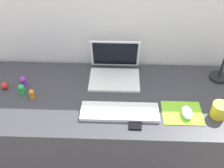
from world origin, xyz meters
TOP-DOWN VIEW (x-y plane):
  - ground_plane at (0.00, 0.00)m, footprint 6.00×6.00m
  - back_wall at (0.00, 0.34)m, footprint 2.78×0.05m
  - desk at (0.00, 0.00)m, footprint 1.58×0.61m
  - laptop at (0.02, 0.19)m, footprint 0.30×0.25m
  - keyboard at (0.05, -0.13)m, footprint 0.41×0.13m
  - mousepad at (0.38, -0.12)m, footprint 0.21×0.17m
  - mouse at (0.40, -0.13)m, footprint 0.06×0.10m
  - cell_phone at (0.13, -0.18)m, footprint 0.07×0.13m
  - coffee_mug at (0.56, -0.13)m, footprint 0.08×0.08m
  - toy_figurine_purple at (-0.51, 0.07)m, footprint 0.04×0.04m
  - toy_figurine_green at (-0.51, 0.01)m, footprint 0.04×0.04m
  - toy_figurine_red at (-0.62, 0.04)m, footprint 0.04×0.04m
  - toy_figurine_orange at (-0.44, -0.03)m, footprint 0.03×0.03m

SIDE VIEW (x-z plane):
  - ground_plane at x=0.00m, z-range 0.00..0.00m
  - desk at x=0.00m, z-range 0.00..0.74m
  - back_wall at x=0.00m, z-range 0.00..1.48m
  - mousepad at x=0.38m, z-range 0.74..0.74m
  - cell_phone at x=0.13m, z-range 0.74..0.75m
  - keyboard at x=0.05m, z-range 0.74..0.76m
  - mouse at x=0.40m, z-range 0.74..0.78m
  - toy_figurine_red at x=-0.62m, z-range 0.74..0.78m
  - toy_figurine_green at x=-0.51m, z-range 0.74..0.80m
  - toy_figurine_orange at x=-0.44m, z-range 0.74..0.80m
  - toy_figurine_purple at x=-0.51m, z-range 0.74..0.80m
  - coffee_mug at x=0.56m, z-range 0.74..0.82m
  - laptop at x=0.02m, z-range 0.69..0.90m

